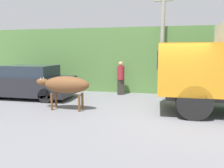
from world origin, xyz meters
TOP-DOWN VIEW (x-y plane):
  - ground_plane at (0.00, 0.00)m, footprint 60.00×60.00m
  - hillside_embankment at (0.00, 6.69)m, footprint 32.00×5.39m
  - brown_cow at (-3.79, -0.08)m, footprint 2.17×0.66m
  - parked_suv at (-6.49, 1.62)m, footprint 4.38×1.85m
  - pedestrian_on_hill at (-2.22, 3.36)m, footprint 0.51×0.51m
  - utility_pole at (-0.15, 3.63)m, footprint 0.90×0.20m

SIDE VIEW (x-z plane):
  - ground_plane at x=0.00m, z-range 0.00..0.00m
  - parked_suv at x=-6.49m, z-range -0.02..1.58m
  - pedestrian_on_hill at x=-2.22m, z-range 0.08..1.83m
  - brown_cow at x=-3.79m, z-range 0.32..1.63m
  - hillside_embankment at x=0.00m, z-range 0.00..3.55m
  - utility_pole at x=-0.15m, z-range 0.13..5.54m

